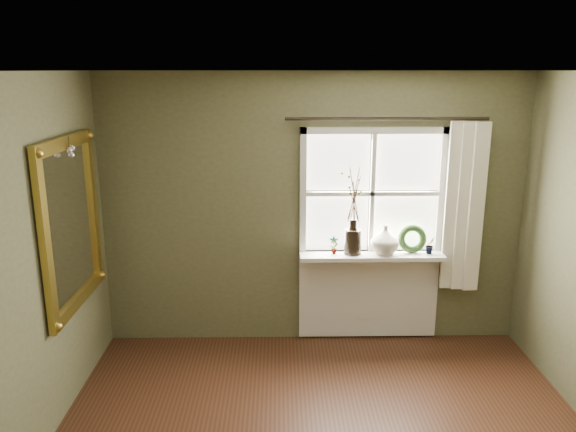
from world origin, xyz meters
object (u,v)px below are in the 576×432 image
at_px(dark_jug, 353,242).
at_px(wreath, 412,242).
at_px(cream_vase, 385,240).
at_px(gilt_mirror, 71,223).

bearing_deg(dark_jug, wreath, 4.00).
relative_size(cream_vase, wreath, 1.01).
height_order(dark_jug, gilt_mirror, gilt_mirror).
height_order(dark_jug, wreath, wreath).
height_order(wreath, gilt_mirror, gilt_mirror).
relative_size(dark_jug, gilt_mirror, 0.17).
bearing_deg(dark_jug, gilt_mirror, -162.30).
xyz_separation_m(dark_jug, cream_vase, (0.30, 0.00, 0.02)).
bearing_deg(cream_vase, gilt_mirror, -164.23).
bearing_deg(gilt_mirror, dark_jug, 17.70).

